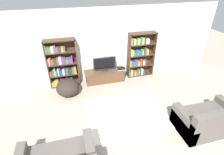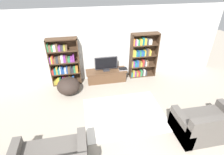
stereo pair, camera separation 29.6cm
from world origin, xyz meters
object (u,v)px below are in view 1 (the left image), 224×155
(television, at_px, (105,64))
(laptop, at_px, (121,69))
(bookshelf_right, at_px, (139,55))
(bookshelf_left, at_px, (62,65))
(couch_right_sofa, at_px, (207,120))
(beanbag_ottoman, at_px, (68,87))
(tv_stand, at_px, (105,76))

(television, height_order, laptop, television)
(bookshelf_right, xyz_separation_m, television, (-1.38, -0.14, -0.11))
(bookshelf_left, relative_size, laptop, 5.41)
(bookshelf_left, distance_m, television, 1.49)
(bookshelf_left, relative_size, couch_right_sofa, 1.14)
(couch_right_sofa, bearing_deg, bookshelf_left, 138.48)
(laptop, bearing_deg, beanbag_ottoman, -165.66)
(bookshelf_right, distance_m, beanbag_ottoman, 2.89)
(laptop, relative_size, couch_right_sofa, 0.21)
(bookshelf_right, bearing_deg, television, -174.39)
(beanbag_ottoman, bearing_deg, bookshelf_left, 99.36)
(laptop, bearing_deg, tv_stand, 178.54)
(bookshelf_right, relative_size, television, 2.08)
(couch_right_sofa, bearing_deg, laptop, 115.27)
(tv_stand, height_order, beanbag_ottoman, beanbag_ottoman)
(bookshelf_left, distance_m, couch_right_sofa, 4.71)
(bookshelf_left, height_order, bookshelf_right, same)
(laptop, relative_size, beanbag_ottoman, 0.42)
(television, bearing_deg, tv_stand, 90.00)
(bookshelf_left, xyz_separation_m, bookshelf_right, (2.86, 0.00, 0.03))
(bookshelf_right, bearing_deg, beanbag_ottoman, -166.50)
(television, distance_m, laptop, 0.69)
(bookshelf_right, relative_size, beanbag_ottoman, 2.28)
(bookshelf_left, bearing_deg, tv_stand, -5.10)
(couch_right_sofa, bearing_deg, tv_stand, 124.26)
(bookshelf_right, xyz_separation_m, couch_right_sofa, (0.64, -3.11, -0.53))
(beanbag_ottoman, bearing_deg, tv_stand, 21.02)
(bookshelf_right, relative_size, tv_stand, 1.15)
(bookshelf_left, height_order, tv_stand, bookshelf_left)
(television, bearing_deg, beanbag_ottoman, -159.05)
(television, bearing_deg, bookshelf_left, 174.83)
(television, distance_m, beanbag_ottoman, 1.53)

